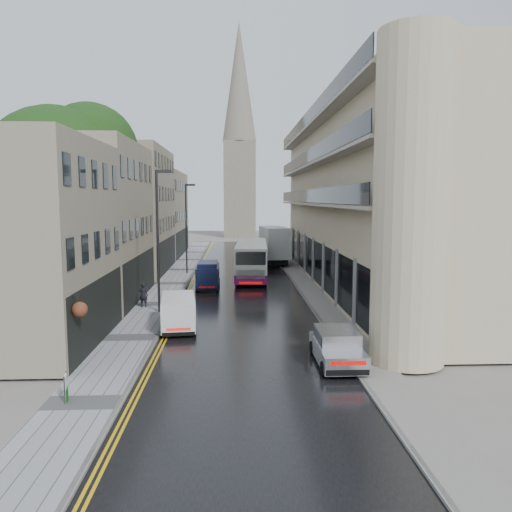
{
  "coord_description": "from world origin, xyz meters",
  "views": [
    {
      "loc": [
        -0.5,
        -14.46,
        7.24
      ],
      "look_at": [
        0.9,
        18.0,
        3.5
      ],
      "focal_mm": 35.0,
      "sensor_mm": 36.0,
      "label": 1
    }
  ],
  "objects": [
    {
      "name": "tree_near",
      "position": [
        -12.5,
        20.0,
        6.95
      ],
      "size": [
        10.56,
        10.56,
        13.89
      ],
      "primitive_type": null,
      "color": "black",
      "rests_on": "ground"
    },
    {
      "name": "modern_block",
      "position": [
        10.3,
        26.0,
        7.0
      ],
      "size": [
        8.0,
        40.0,
        14.0
      ],
      "primitive_type": null,
      "color": "#C6B493",
      "rests_on": "ground"
    },
    {
      "name": "church_spire",
      "position": [
        0.5,
        82.0,
        20.0
      ],
      "size": [
        6.4,
        6.4,
        40.0
      ],
      "primitive_type": null,
      "color": "gray",
      "rests_on": "ground"
    },
    {
      "name": "lamp_post_near",
      "position": [
        -5.29,
        16.8,
        4.55
      ],
      "size": [
        1.02,
        0.4,
        8.86
      ],
      "primitive_type": null,
      "rotation": [
        0.0,
        0.0,
        0.18
      ],
      "color": "black",
      "rests_on": "left_sidewalk"
    },
    {
      "name": "ground",
      "position": [
        0.0,
        0.0,
        0.0
      ],
      "size": [
        200.0,
        200.0,
        0.0
      ],
      "primitive_type": "plane",
      "color": "slate",
      "rests_on": "ground"
    },
    {
      "name": "lamp_post_far",
      "position": [
        -5.12,
        33.46,
        4.36
      ],
      "size": [
        0.97,
        0.31,
        8.48
      ],
      "primitive_type": null,
      "rotation": [
        0.0,
        0.0,
        0.1
      ],
      "color": "black",
      "rests_on": "left_sidewalk"
    },
    {
      "name": "road",
      "position": [
        0.0,
        27.5,
        0.01
      ],
      "size": [
        9.0,
        85.0,
        0.02
      ],
      "primitive_type": "cube",
      "color": "black",
      "rests_on": "ground"
    },
    {
      "name": "white_van",
      "position": [
        -4.3,
        11.29,
        0.96
      ],
      "size": [
        2.23,
        4.34,
        1.89
      ],
      "primitive_type": null,
      "rotation": [
        0.0,
        0.0,
        0.11
      ],
      "color": "silver",
      "rests_on": "road"
    },
    {
      "name": "silver_hatchback",
      "position": [
        3.13,
        5.12,
        0.81
      ],
      "size": [
        1.84,
        4.2,
        1.57
      ],
      "primitive_type": null,
      "rotation": [
        0.0,
        0.0,
        0.0
      ],
      "color": "#ADACB1",
      "rests_on": "road"
    },
    {
      "name": "right_sidewalk",
      "position": [
        5.4,
        27.5,
        0.06
      ],
      "size": [
        1.8,
        85.0,
        0.12
      ],
      "primitive_type": "cube",
      "color": "slate",
      "rests_on": "ground"
    },
    {
      "name": "cream_bus",
      "position": [
        -0.33,
        27.89,
        1.63
      ],
      "size": [
        3.25,
        11.95,
        3.23
      ],
      "primitive_type": null,
      "rotation": [
        0.0,
        0.0,
        -0.05
      ],
      "color": "silver",
      "rests_on": "road"
    },
    {
      "name": "estate_sign",
      "position": [
        -6.5,
        2.79,
        0.58
      ],
      "size": [
        0.19,
        0.56,
        0.93
      ],
      "primitive_type": null,
      "rotation": [
        0.0,
        0.0,
        0.21
      ],
      "color": "silver",
      "rests_on": "left_sidewalk"
    },
    {
      "name": "pedestrian",
      "position": [
        -6.53,
        18.19,
        0.93
      ],
      "size": [
        0.66,
        0.5,
        1.63
      ],
      "primitive_type": "imported",
      "rotation": [
        0.0,
        0.0,
        2.93
      ],
      "color": "black",
      "rests_on": "left_sidewalk"
    },
    {
      "name": "navy_van",
      "position": [
        -3.47,
        24.12,
        1.15
      ],
      "size": [
        1.82,
        4.44,
        2.25
      ],
      "primitive_type": null,
      "rotation": [
        0.0,
        0.0,
        0.01
      ],
      "color": "black",
      "rests_on": "road"
    },
    {
      "name": "left_sidewalk",
      "position": [
        -5.85,
        27.5,
        0.06
      ],
      "size": [
        2.7,
        85.0,
        0.12
      ],
      "primitive_type": "cube",
      "color": "gray",
      "rests_on": "ground"
    },
    {
      "name": "old_shop_row",
      "position": [
        -9.45,
        30.0,
        6.0
      ],
      "size": [
        4.5,
        56.0,
        12.0
      ],
      "primitive_type": null,
      "color": "gray",
      "rests_on": "ground"
    },
    {
      "name": "tree_far",
      "position": [
        -12.2,
        33.0,
        6.23
      ],
      "size": [
        9.24,
        9.24,
        12.46
      ],
      "primitive_type": null,
      "color": "black",
      "rests_on": "ground"
    },
    {
      "name": "white_lorry",
      "position": [
        2.85,
        38.39,
        2.11
      ],
      "size": [
        3.32,
        8.19,
        4.18
      ],
      "primitive_type": null,
      "rotation": [
        0.0,
        0.0,
        0.12
      ],
      "color": "silver",
      "rests_on": "road"
    }
  ]
}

